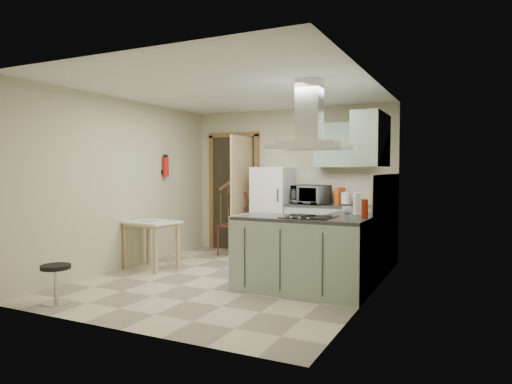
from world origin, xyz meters
The scene contains 28 objects.
floor centered at (0.00, 0.00, 0.00)m, with size 4.20×4.20×0.00m, color beige.
ceiling centered at (0.00, 0.00, 2.50)m, with size 4.20×4.20×0.00m, color silver.
back_wall centered at (0.00, 2.10, 1.25)m, with size 3.60×3.60×0.00m, color #BEB893.
left_wall centered at (-1.80, 0.00, 1.25)m, with size 4.20×4.20×0.00m, color #BEB893.
right_wall centered at (1.80, 0.00, 1.25)m, with size 4.20×4.20×0.00m, color #BEB893.
doorway centered at (-1.10, 2.07, 1.05)m, with size 1.10×0.12×2.10m, color brown.
fridge centered at (-0.20, 1.80, 0.75)m, with size 0.60×0.60×1.50m, color white.
counter_back centered at (0.66, 1.80, 0.45)m, with size 1.08×0.60×0.90m, color #9EB2A0.
counter_right centered at (1.50, 1.12, 0.45)m, with size 0.60×1.95×0.90m, color #9EB2A0.
splashback centered at (0.96, 2.09, 1.15)m, with size 1.68×0.02×0.50m, color beige.
wall_cabinet_back centered at (0.95, 1.93, 1.85)m, with size 0.85×0.35×0.70m, color #9EB2A0.
wall_cabinet_right centered at (1.62, 0.85, 1.85)m, with size 0.35×0.90×0.70m, color #9EB2A0.
peninsula centered at (1.02, -0.18, 0.45)m, with size 1.55×0.65×0.90m, color #9EB2A0.
hob centered at (1.12, -0.18, 0.91)m, with size 0.58×0.50×0.01m, color black.
extractor_hood centered at (1.12, -0.18, 1.72)m, with size 0.90×0.55×0.10m, color silver.
sink centered at (1.50, 0.95, 0.91)m, with size 0.45×0.40×0.01m, color silver.
fire_extinguisher centered at (-1.74, 0.90, 1.50)m, with size 0.10×0.10×0.32m, color #B2140F.
drop_leaf_table centered at (-1.40, 0.10, 0.35)m, with size 0.75×0.56×0.70m, color tan.
bentwood_chair centered at (-0.85, 1.58, 0.51)m, with size 0.46×0.46×1.03m, color #51351B.
stool centered at (-1.22, -1.76, 0.21)m, with size 0.32×0.32×0.43m, color black.
microwave centered at (0.46, 1.81, 1.06)m, with size 0.56×0.38×0.31m, color black.
kettle centered at (1.03, 1.85, 1.01)m, with size 0.15×0.15×0.22m, color white.
cereal_box centered at (0.91, 1.95, 1.04)m, with size 0.07×0.18×0.28m, color orange.
soap_bottle centered at (1.64, 1.27, 1.01)m, with size 0.10×0.10×0.22m, color silver.
paper_towel centered at (1.57, 0.38, 1.04)m, with size 0.11×0.11×0.29m, color white.
cup centered at (1.41, 0.45, 0.95)m, with size 0.12×0.12×0.09m, color silver.
red_bottle centered at (1.73, 0.03, 1.01)m, with size 0.08×0.08×0.22m, color #AF240F.
book centered at (-1.54, 0.06, 0.76)m, with size 0.18×0.24×0.11m, color #AB394F.
Camera 1 is at (2.88, -5.23, 1.45)m, focal length 32.00 mm.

